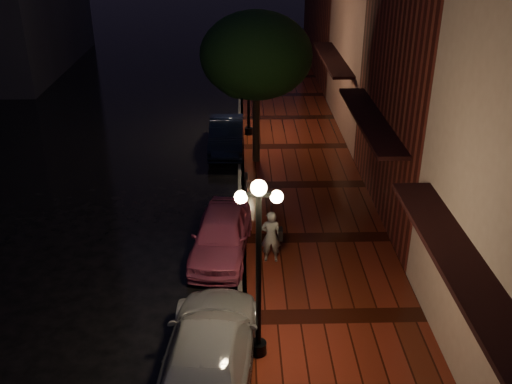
% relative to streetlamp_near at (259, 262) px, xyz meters
% --- Properties ---
extents(ground, '(120.00, 120.00, 0.00)m').
position_rel_streetlamp_near_xyz_m(ground, '(-0.35, 5.00, -2.60)').
color(ground, black).
rests_on(ground, ground).
extents(sidewalk, '(4.50, 60.00, 0.15)m').
position_rel_streetlamp_near_xyz_m(sidewalk, '(1.90, 5.00, -2.53)').
color(sidewalk, '#42160B').
rests_on(sidewalk, ground).
extents(curb, '(0.25, 60.00, 0.15)m').
position_rel_streetlamp_near_xyz_m(curb, '(-0.35, 5.00, -2.53)').
color(curb, '#595451').
rests_on(curb, ground).
extents(storefront_mid, '(5.00, 8.00, 11.00)m').
position_rel_streetlamp_near_xyz_m(storefront_mid, '(6.65, 7.00, 2.90)').
color(storefront_mid, '#511914').
rests_on(storefront_mid, ground).
extents(storefront_far, '(5.00, 8.00, 9.00)m').
position_rel_streetlamp_near_xyz_m(storefront_far, '(6.65, 15.00, 1.90)').
color(storefront_far, '#8C5951').
rests_on(storefront_far, ground).
extents(streetlamp_near, '(0.96, 0.36, 4.31)m').
position_rel_streetlamp_near_xyz_m(streetlamp_near, '(0.00, 0.00, 0.00)').
color(streetlamp_near, black).
rests_on(streetlamp_near, sidewalk).
extents(streetlamp_far, '(0.96, 0.36, 4.31)m').
position_rel_streetlamp_near_xyz_m(streetlamp_far, '(0.00, 14.00, 0.00)').
color(streetlamp_far, black).
rests_on(streetlamp_far, sidewalk).
extents(street_tree, '(4.16, 4.16, 5.80)m').
position_rel_streetlamp_near_xyz_m(street_tree, '(0.26, 10.99, 1.64)').
color(street_tree, black).
rests_on(street_tree, sidewalk).
extents(pink_car, '(2.00, 4.04, 1.32)m').
position_rel_streetlamp_near_xyz_m(pink_car, '(-0.95, 4.39, -1.94)').
color(pink_car, '#C9537B').
rests_on(pink_car, ground).
extents(navy_car, '(1.44, 4.00, 1.31)m').
position_rel_streetlamp_near_xyz_m(navy_car, '(-0.95, 12.55, -1.94)').
color(navy_car, black).
rests_on(navy_car, ground).
extents(silver_car, '(2.43, 5.04, 1.42)m').
position_rel_streetlamp_near_xyz_m(silver_car, '(-1.06, -0.54, -1.89)').
color(silver_car, '#A9AAB1').
rests_on(silver_car, ground).
extents(woman_with_umbrella, '(0.92, 0.93, 2.21)m').
position_rel_streetlamp_near_xyz_m(woman_with_umbrella, '(0.46, 3.79, -0.99)').
color(woman_with_umbrella, silver).
rests_on(woman_with_umbrella, sidewalk).
extents(parking_meter, '(0.13, 0.10, 1.32)m').
position_rel_streetlamp_near_xyz_m(parking_meter, '(-0.20, 6.92, -1.65)').
color(parking_meter, black).
rests_on(parking_meter, sidewalk).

